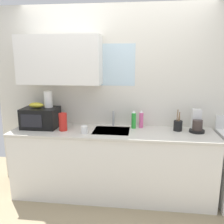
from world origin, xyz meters
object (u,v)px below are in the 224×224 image
(paper_towel_roll, at_px, (48,99))
(mug_white, at_px, (84,130))
(cereal_canister, at_px, (63,122))
(utensil_crock, at_px, (178,125))
(dish_soap_bottle_green, at_px, (134,120))
(dish_soap_bottle_pink, at_px, (141,119))
(microwave, at_px, (41,118))
(banana_bunch, at_px, (36,105))
(coffee_maker, at_px, (197,124))

(paper_towel_roll, relative_size, mug_white, 2.32)
(cereal_canister, height_order, utensil_crock, utensil_crock)
(dish_soap_bottle_green, bearing_deg, mug_white, -153.47)
(dish_soap_bottle_pink, distance_m, mug_white, 0.78)
(paper_towel_roll, bearing_deg, mug_white, -23.97)
(microwave, relative_size, mug_white, 4.84)
(dish_soap_bottle_pink, bearing_deg, banana_bunch, -173.69)
(paper_towel_roll, relative_size, cereal_canister, 0.97)
(utensil_crock, bearing_deg, paper_towel_roll, -179.34)
(dish_soap_bottle_pink, relative_size, cereal_canister, 1.05)
(microwave, distance_m, mug_white, 0.67)
(dish_soap_bottle_green, xyz_separation_m, cereal_canister, (-0.90, -0.21, -0.00))
(dish_soap_bottle_green, relative_size, dish_soap_bottle_pink, 1.02)
(coffee_maker, distance_m, cereal_canister, 1.71)
(cereal_canister, height_order, mug_white, cereal_canister)
(mug_white, bearing_deg, paper_towel_roll, 156.03)
(paper_towel_roll, relative_size, dish_soap_bottle_green, 0.90)
(paper_towel_roll, bearing_deg, banana_bunch, -161.57)
(coffee_maker, bearing_deg, dish_soap_bottle_pink, 172.27)
(cereal_canister, bearing_deg, microwave, 163.87)
(coffee_maker, xyz_separation_m, dish_soap_bottle_green, (-0.80, 0.05, 0.01))
(banana_bunch, height_order, cereal_canister, banana_bunch)
(banana_bunch, relative_size, cereal_canister, 0.88)
(banana_bunch, xyz_separation_m, dish_soap_bottle_green, (1.29, 0.11, -0.19))
(mug_white, relative_size, utensil_crock, 0.34)
(coffee_maker, distance_m, utensil_crock, 0.23)
(dish_soap_bottle_green, bearing_deg, coffee_maker, -3.67)
(cereal_canister, relative_size, mug_white, 2.39)
(mug_white, bearing_deg, banana_bunch, 164.60)
(microwave, height_order, utensil_crock, utensil_crock)
(banana_bunch, distance_m, cereal_canister, 0.45)
(microwave, relative_size, utensil_crock, 1.65)
(banana_bunch, height_order, paper_towel_roll, paper_towel_roll)
(microwave, height_order, dish_soap_bottle_green, microwave)
(mug_white, bearing_deg, microwave, 163.60)
(dish_soap_bottle_green, height_order, mug_white, dish_soap_bottle_green)
(microwave, xyz_separation_m, utensil_crock, (1.81, 0.07, -0.07))
(dish_soap_bottle_green, height_order, utensil_crock, utensil_crock)
(microwave, relative_size, dish_soap_bottle_green, 1.89)
(microwave, bearing_deg, cereal_canister, -16.13)
(dish_soap_bottle_green, distance_m, dish_soap_bottle_pink, 0.11)
(microwave, distance_m, banana_bunch, 0.18)
(coffee_maker, bearing_deg, dish_soap_bottle_green, 176.33)
(mug_white, bearing_deg, utensil_crock, 12.53)
(microwave, distance_m, paper_towel_roll, 0.27)
(banana_bunch, distance_m, paper_towel_roll, 0.18)
(banana_bunch, height_order, mug_white, banana_bunch)
(paper_towel_roll, bearing_deg, coffee_maker, 0.25)
(microwave, bearing_deg, coffee_maker, 1.68)
(dish_soap_bottle_pink, bearing_deg, microwave, -173.39)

